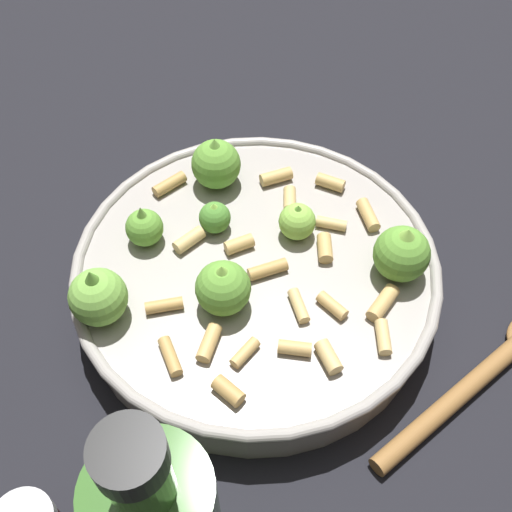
# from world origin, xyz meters

# --- Properties ---
(ground_plane) EXTENTS (2.40, 2.40, 0.00)m
(ground_plane) POSITION_xyz_m (0.00, 0.00, 0.00)
(ground_plane) COLOR black
(cooking_pan) EXTENTS (0.32, 0.32, 0.10)m
(cooking_pan) POSITION_xyz_m (0.00, -0.00, 0.03)
(cooking_pan) COLOR #9E9993
(cooking_pan) RESTS_ON ground
(wooden_spoon) EXTENTS (0.22, 0.04, 0.02)m
(wooden_spoon) POSITION_xyz_m (-0.08, 0.19, 0.01)
(wooden_spoon) COLOR olive
(wooden_spoon) RESTS_ON ground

